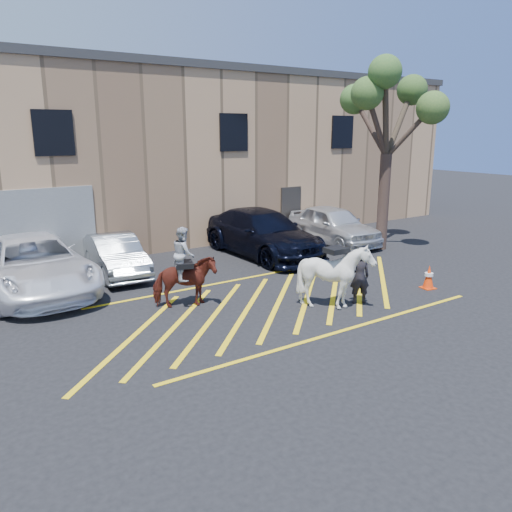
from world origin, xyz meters
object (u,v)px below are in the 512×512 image
car_white_suv (333,225)px  mounted_bay (184,275)px  car_blue_suv (262,233)px  traffic_cone (429,277)px  saddled_white (335,276)px  car_silver_sedan (116,255)px  tree (389,103)px  handler (360,277)px  car_white_pickup (33,265)px

car_white_suv → mounted_bay: size_ratio=2.13×
car_blue_suv → mounted_bay: mounted_bay is taller
mounted_bay → traffic_cone: size_ratio=3.04×
car_white_suv → saddled_white: size_ratio=2.61×
car_silver_sedan → saddled_white: bearing=-54.8°
car_blue_suv → saddled_white: 6.22m
saddled_white → car_white_suv: bearing=48.1°
car_blue_suv → saddled_white: size_ratio=3.29×
car_blue_suv → traffic_cone: car_blue_suv is taller
mounted_bay → saddled_white: bearing=-34.8°
car_blue_suv → tree: size_ratio=0.81×
car_blue_suv → handler: (-0.91, -6.07, -0.09)m
traffic_cone → car_white_suv: bearing=74.0°
car_white_suv → mounted_bay: 9.43m
traffic_cone → tree: tree is taller
car_blue_suv → car_white_suv: 3.63m
car_white_pickup → handler: car_white_pickup is taller
car_white_suv → traffic_cone: 6.56m
saddled_white → traffic_cone: 3.61m
car_white_pickup → car_silver_sedan: car_white_pickup is taller
handler → tree: bearing=-115.9°
car_white_suv → handler: bearing=-122.7°
car_blue_suv → handler: 6.14m
car_white_pickup → car_silver_sedan: (2.62, 0.46, -0.17)m
car_silver_sedan → car_blue_suv: bearing=-0.6°
car_blue_suv → mounted_bay: size_ratio=2.67×
handler → car_white_pickup: bearing=-13.5°
tree → handler: bearing=-142.3°
car_white_pickup → traffic_cone: size_ratio=8.16×
car_silver_sedan → car_white_suv: (9.20, -0.48, 0.14)m
car_white_pickup → car_white_suv: car_white_pickup is taller
car_white_pickup → car_blue_suv: (8.19, -0.02, 0.03)m
car_blue_suv → traffic_cone: 6.56m
car_white_pickup → traffic_cone: (10.02, -6.31, -0.46)m
handler → tree: tree is taller
car_white_suv → traffic_cone: car_white_suv is taller
car_silver_sedan → traffic_cone: size_ratio=5.48×
car_white_pickup → tree: tree is taller
car_blue_suv → tree: tree is taller
car_white_suv → saddled_white: saddled_white is taller
car_blue_suv → saddled_white: bearing=-107.0°
car_white_suv → saddled_white: 8.03m
mounted_bay → traffic_cone: bearing=-20.9°
mounted_bay → car_white_pickup: bearing=130.4°
car_white_suv → mounted_bay: bearing=-153.1°
mounted_bay → saddled_white: 4.06m
car_white_pickup → traffic_cone: bearing=-33.9°
car_white_suv → handler: (-4.54, -6.07, -0.03)m
handler → saddled_white: 0.84m
handler → mounted_bay: mounted_bay is taller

